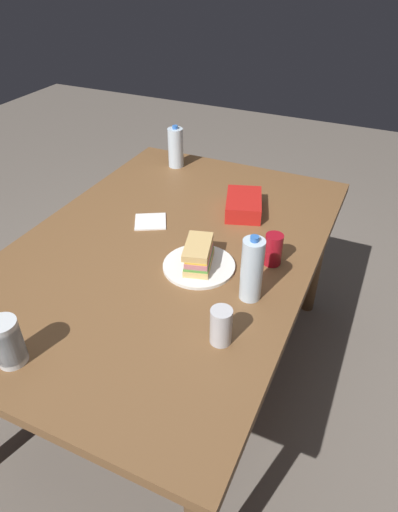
# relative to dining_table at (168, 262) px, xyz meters

# --- Properties ---
(ground_plane) EXTENTS (8.00, 8.00, 0.00)m
(ground_plane) POSITION_rel_dining_table_xyz_m (0.00, 0.00, -0.69)
(ground_plane) COLOR #70665B
(dining_table) EXTENTS (1.68, 1.13, 0.77)m
(dining_table) POSITION_rel_dining_table_xyz_m (0.00, 0.00, 0.00)
(dining_table) COLOR brown
(dining_table) RESTS_ON ground_plane
(paper_plate) EXTENTS (0.26, 0.26, 0.01)m
(paper_plate) POSITION_rel_dining_table_xyz_m (-0.08, -0.17, 0.09)
(paper_plate) COLOR white
(paper_plate) RESTS_ON dining_table
(sandwich) EXTENTS (0.20, 0.14, 0.08)m
(sandwich) POSITION_rel_dining_table_xyz_m (-0.07, -0.17, 0.13)
(sandwich) COLOR #DBB26B
(sandwich) RESTS_ON paper_plate
(soda_can_red) EXTENTS (0.07, 0.07, 0.12)m
(soda_can_red) POSITION_rel_dining_table_xyz_m (0.06, -0.41, 0.14)
(soda_can_red) COLOR maroon
(soda_can_red) RESTS_ON dining_table
(chip_bag) EXTENTS (0.27, 0.22, 0.07)m
(chip_bag) POSITION_rel_dining_table_xyz_m (0.37, -0.18, 0.12)
(chip_bag) COLOR red
(chip_bag) RESTS_ON dining_table
(water_bottle_tall) EXTENTS (0.07, 0.07, 0.24)m
(water_bottle_tall) POSITION_rel_dining_table_xyz_m (-0.15, -0.40, 0.20)
(water_bottle_tall) COLOR silver
(water_bottle_tall) RESTS_ON dining_table
(plastic_cup_stack) EXTENTS (0.08, 0.08, 0.15)m
(plastic_cup_stack) POSITION_rel_dining_table_xyz_m (-0.70, 0.12, 0.16)
(plastic_cup_stack) COLOR silver
(plastic_cup_stack) RESTS_ON dining_table
(water_bottle_spare) EXTENTS (0.08, 0.08, 0.22)m
(water_bottle_spare) POSITION_rel_dining_table_xyz_m (0.67, 0.30, 0.18)
(water_bottle_spare) COLOR silver
(water_bottle_spare) RESTS_ON dining_table
(soda_can_silver) EXTENTS (0.07, 0.07, 0.12)m
(soda_can_silver) POSITION_rel_dining_table_xyz_m (-0.38, -0.39, 0.14)
(soda_can_silver) COLOR silver
(soda_can_silver) RESTS_ON dining_table
(paper_napkin) EXTENTS (0.18, 0.18, 0.01)m
(paper_napkin) POSITION_rel_dining_table_xyz_m (0.12, 0.14, 0.08)
(paper_napkin) COLOR white
(paper_napkin) RESTS_ON dining_table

